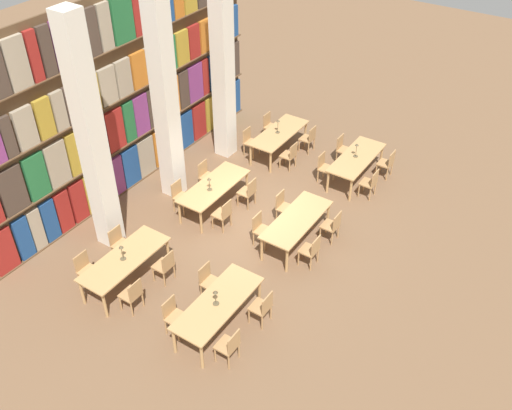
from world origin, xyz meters
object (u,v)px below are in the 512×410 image
(chair_0, at_px, (229,346))
(reading_table_3, at_px, (125,260))
(pillar_left, at_px, (92,140))
(desk_lamp_1, at_px, (357,148))
(pillar_center, at_px, (165,97))
(reading_table_0, at_px, (218,305))
(reading_table_1, at_px, (297,221))
(chair_14, at_px, (165,265))
(desk_lamp_0, at_px, (216,295))
(chair_18, at_px, (248,192))
(chair_15, at_px, (120,243))
(chair_17, at_px, (180,195))
(chair_16, at_px, (223,214))
(chair_6, at_px, (332,225))
(chair_10, at_px, (387,163))
(reading_table_2, at_px, (357,159))
(chair_13, at_px, (86,269))
(desk_lamp_4, at_px, (278,124))
(desk_lamp_3, at_px, (209,182))
(chair_23, at_px, (270,126))
(chair_9, at_px, (325,167))
(chair_4, at_px, (311,250))
(chair_20, at_px, (290,155))
(chair_3, at_px, (209,281))
(chair_19, at_px, (206,175))
(chair_12, at_px, (132,294))
(reading_table_5, at_px, (279,134))
(chair_8, at_px, (370,183))
(desk_lamp_2, at_px, (122,250))
(chair_7, at_px, (284,206))
(chair_21, at_px, (250,141))
(reading_table_4, at_px, (214,188))
(chair_5, at_px, (261,229))
(pillar_right, at_px, (223,63))
(chair_11, at_px, (343,149))
(chair_1, at_px, (174,315))
(chair_2, at_px, (263,307))

(chair_0, height_order, reading_table_3, chair_0)
(pillar_left, distance_m, desk_lamp_1, 7.44)
(pillar_center, xyz_separation_m, reading_table_0, (-3.33, -4.05, -2.32))
(reading_table_1, bearing_deg, chair_14, 147.10)
(desk_lamp_0, xyz_separation_m, chair_18, (4.00, 1.88, -0.55))
(pillar_left, relative_size, reading_table_1, 2.63)
(chair_15, bearing_deg, chair_17, -179.89)
(chair_16, bearing_deg, chair_6, -66.40)
(chair_0, relative_size, chair_10, 1.00)
(reading_table_2, xyz_separation_m, chair_13, (-7.42, 3.34, -0.21))
(chair_6, relative_size, reading_table_3, 0.39)
(pillar_left, xyz_separation_m, chair_10, (6.57, -4.77, -2.52))
(desk_lamp_4, bearing_deg, chair_18, -164.72)
(desk_lamp_3, bearing_deg, chair_17, 114.76)
(chair_6, bearing_deg, chair_23, 49.70)
(reading_table_0, height_order, chair_9, chair_9)
(chair_0, height_order, chair_4, same)
(reading_table_3, bearing_deg, chair_20, -6.53)
(chair_3, distance_m, chair_19, 4.23)
(reading_table_0, xyz_separation_m, chair_4, (2.81, -0.71, -0.21))
(chair_12, relative_size, reading_table_5, 0.39)
(reading_table_0, height_order, chair_18, chair_18)
(chair_16, bearing_deg, chair_8, -37.59)
(desk_lamp_2, bearing_deg, chair_6, -39.38)
(chair_7, xyz_separation_m, chair_21, (2.27, 2.60, 0.00))
(chair_13, distance_m, desk_lamp_2, 1.05)
(chair_4, height_order, chair_21, same)
(chair_13, bearing_deg, chair_19, -179.94)
(desk_lamp_3, bearing_deg, chair_14, -165.47)
(pillar_center, relative_size, reading_table_3, 2.63)
(chair_21, height_order, chair_23, same)
(chair_4, xyz_separation_m, chair_23, (4.54, 4.04, 0.00))
(chair_17, relative_size, desk_lamp_4, 1.92)
(chair_3, distance_m, reading_table_4, 3.33)
(reading_table_1, height_order, chair_5, chair_5)
(chair_0, height_order, desk_lamp_2, desk_lamp_2)
(pillar_right, xyz_separation_m, chair_12, (-6.51, -2.16, -2.52))
(reading_table_1, relative_size, chair_20, 2.59)
(chair_10, height_order, chair_11, same)
(chair_1, xyz_separation_m, reading_table_3, (0.53, 1.89, 0.21))
(chair_12, bearing_deg, reading_table_0, -71.04)
(chair_21, bearing_deg, chair_4, 50.13)
(chair_7, relative_size, chair_19, 1.00)
(reading_table_4, bearing_deg, chair_19, 50.62)
(chair_14, distance_m, chair_19, 3.78)
(chair_5, bearing_deg, pillar_left, -58.78)
(chair_10, relative_size, desk_lamp_2, 2.14)
(chair_13, bearing_deg, chair_8, 149.28)
(chair_2, bearing_deg, desk_lamp_4, 29.01)
(reading_table_4, relative_size, chair_21, 2.59)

